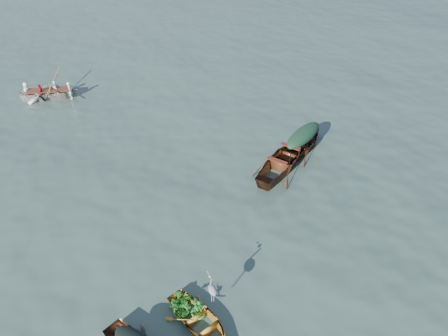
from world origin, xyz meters
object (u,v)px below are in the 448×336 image
at_px(rowed_boat, 51,98).
at_px(heron, 213,293).
at_px(yellow_dinghy, 199,325).
at_px(green_tarp_boat, 301,150).
at_px(open_wooden_boat, 282,168).

distance_m(rowed_boat, heron, 15.66).
bearing_deg(yellow_dinghy, green_tarp_boat, 21.85).
bearing_deg(green_tarp_boat, open_wooden_boat, 90.00).
bearing_deg(rowed_boat, green_tarp_boat, -119.92).
relative_size(yellow_dinghy, open_wooden_boat, 0.58).
distance_m(yellow_dinghy, rowed_boat, 15.78).
height_order(green_tarp_boat, rowed_boat, green_tarp_boat).
relative_size(rowed_boat, heron, 4.41).
height_order(green_tarp_boat, heron, heron).
height_order(yellow_dinghy, green_tarp_boat, green_tarp_boat).
bearing_deg(heron, open_wooden_boat, 25.52).
distance_m(open_wooden_boat, rowed_boat, 12.99).
xyz_separation_m(open_wooden_boat, heron, (-5.13, -5.27, 0.83)).
xyz_separation_m(yellow_dinghy, rowed_boat, (-2.59, 15.57, 0.00)).
bearing_deg(rowed_boat, yellow_dinghy, -156.61).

